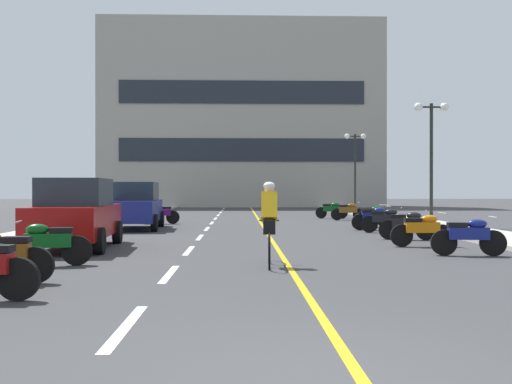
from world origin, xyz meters
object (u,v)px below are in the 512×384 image
(motorcycle_3, at_px, (469,235))
(street_lamp_far, at_px, (355,154))
(motorcycle_2, at_px, (47,243))
(motorcycle_6, at_px, (386,220))
(motorcycle_1, at_px, (0,255))
(parked_car_near, at_px, (76,213))
(cyclist_rider, at_px, (269,222))
(motorcycle_4, at_px, (422,229))
(motorcycle_7, at_px, (374,218))
(motorcycle_10, at_px, (348,211))
(street_lamp_mid, at_px, (431,135))
(motorcycle_8, at_px, (373,216))
(parked_car_mid, at_px, (136,206))
(motorcycle_9, at_px, (160,213))
(motorcycle_11, at_px, (332,210))
(motorcycle_5, at_px, (408,224))

(motorcycle_3, bearing_deg, street_lamp_far, 84.29)
(motorcycle_2, bearing_deg, motorcycle_6, 43.62)
(motorcycle_1, bearing_deg, parked_car_near, 93.71)
(motorcycle_2, xyz_separation_m, cyclist_rider, (4.43, -0.03, 0.41))
(motorcycle_4, relative_size, motorcycle_7, 1.00)
(parked_car_near, relative_size, cyclist_rider, 2.43)
(motorcycle_1, xyz_separation_m, motorcycle_7, (8.99, 12.16, 0.00))
(motorcycle_3, distance_m, motorcycle_10, 15.45)
(motorcycle_3, bearing_deg, cyclist_rider, -161.49)
(street_lamp_mid, height_order, motorcycle_10, street_lamp_mid)
(parked_car_near, relative_size, motorcycle_4, 2.52)
(motorcycle_2, relative_size, cyclist_rider, 0.95)
(motorcycle_6, height_order, motorcycle_8, same)
(parked_car_mid, bearing_deg, cyclist_rider, -66.95)
(motorcycle_7, relative_size, motorcycle_9, 1.00)
(parked_car_near, xyz_separation_m, motorcycle_11, (9.15, 15.36, -0.44))
(motorcycle_7, height_order, motorcycle_10, same)
(motorcycle_3, height_order, motorcycle_10, same)
(motorcycle_7, distance_m, cyclist_rider, 11.02)
(street_lamp_mid, xyz_separation_m, motorcycle_10, (-2.64, 4.63, -3.36))
(parked_car_near, height_order, motorcycle_6, parked_car_near)
(parked_car_near, relative_size, motorcycle_2, 2.55)
(motorcycle_5, xyz_separation_m, motorcycle_6, (0.04, 2.78, 0.00))
(motorcycle_4, xyz_separation_m, motorcycle_8, (0.51, 7.96, 0.00))
(motorcycle_7, bearing_deg, parked_car_near, -144.93)
(motorcycle_5, bearing_deg, motorcycle_10, 88.41)
(motorcycle_2, bearing_deg, motorcycle_11, 65.08)
(motorcycle_1, bearing_deg, cyclist_rider, 25.33)
(motorcycle_1, xyz_separation_m, motorcycle_10, (9.31, 19.14, 0.00))
(street_lamp_mid, relative_size, motorcycle_1, 2.98)
(motorcycle_10, bearing_deg, parked_car_mid, -146.85)
(parked_car_near, height_order, motorcycle_3, parked_car_near)
(motorcycle_9, relative_size, motorcycle_10, 1.00)
(motorcycle_2, xyz_separation_m, motorcycle_3, (9.13, 1.54, 0.00))
(motorcycle_1, bearing_deg, motorcycle_7, 53.55)
(street_lamp_far, relative_size, motorcycle_11, 3.10)
(cyclist_rider, bearing_deg, motorcycle_8, 67.58)
(motorcycle_6, distance_m, motorcycle_7, 1.45)
(motorcycle_5, xyz_separation_m, cyclist_rider, (-4.52, -5.82, 0.41))
(motorcycle_9, bearing_deg, parked_car_near, -93.79)
(street_lamp_mid, bearing_deg, parked_car_mid, -172.72)
(street_lamp_far, bearing_deg, parked_car_near, -116.92)
(motorcycle_6, relative_size, motorcycle_8, 1.01)
(street_lamp_far, relative_size, parked_car_mid, 1.22)
(motorcycle_5, bearing_deg, motorcycle_2, -147.13)
(parked_car_near, distance_m, motorcycle_7, 11.43)
(motorcycle_6, bearing_deg, motorcycle_9, 147.39)
(street_lamp_far, xyz_separation_m, motorcycle_6, (-2.72, -18.74, -3.46))
(motorcycle_7, height_order, motorcycle_9, same)
(motorcycle_3, bearing_deg, motorcycle_5, 92.36)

